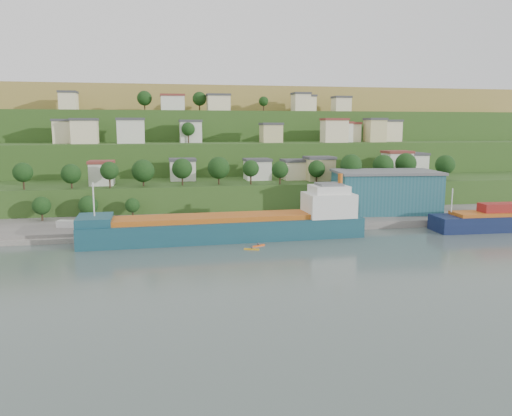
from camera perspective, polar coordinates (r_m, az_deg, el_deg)
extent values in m
plane|color=#404E49|center=(118.48, 2.83, -4.45)|extent=(500.00, 500.00, 0.00)
cube|color=slate|center=(150.29, 7.69, -1.60)|extent=(220.00, 26.00, 4.00)
cube|color=slate|center=(139.36, -22.10, -3.05)|extent=(40.00, 18.00, 2.40)
cube|color=#284719|center=(172.31, -1.62, -0.14)|extent=(260.00, 32.00, 20.00)
cube|color=#284719|center=(201.64, -3.01, 1.22)|extent=(280.00, 32.00, 44.00)
cube|color=#284719|center=(231.14, -4.05, 2.23)|extent=(300.00, 32.00, 70.00)
cube|color=olive|center=(304.32, -5.76, 3.87)|extent=(360.00, 120.00, 96.00)
cube|color=silver|center=(164.47, -17.20, 3.71)|extent=(7.23, 7.95, 6.77)
cube|color=brown|center=(164.17, -17.26, 5.04)|extent=(7.83, 8.55, 0.90)
cube|color=silver|center=(173.04, -8.38, 4.25)|extent=(8.48, 8.33, 6.63)
cube|color=#3F3F44|center=(172.77, -8.41, 5.49)|extent=(9.08, 8.93, 0.90)
cube|color=silver|center=(173.67, 0.15, 4.33)|extent=(8.38, 8.66, 6.41)
cube|color=#3F3F44|center=(173.40, 0.15, 5.53)|extent=(8.98, 9.26, 0.90)
cube|color=beige|center=(174.92, 4.53, 4.29)|extent=(8.78, 8.08, 6.12)
cube|color=#3F3F44|center=(174.66, 4.54, 5.43)|extent=(9.38, 8.68, 0.90)
cube|color=#D1C287|center=(172.35, 7.24, 4.36)|extent=(9.05, 7.99, 7.29)
cube|color=#3F3F44|center=(172.06, 7.27, 5.72)|extent=(9.65, 8.59, 0.90)
cube|color=silver|center=(188.09, 15.79, 4.72)|extent=(8.99, 7.77, 8.78)
cube|color=brown|center=(187.81, 15.85, 6.19)|extent=(9.59, 8.37, 0.90)
cube|color=silver|center=(195.06, 17.34, 4.65)|extent=(9.34, 8.71, 7.79)
cube|color=#3F3F44|center=(194.79, 17.41, 5.92)|extent=(9.94, 9.31, 0.90)
cube|color=beige|center=(202.09, -20.86, 8.08)|extent=(8.75, 7.45, 8.19)
cube|color=#3F3F44|center=(202.10, -20.93, 9.36)|extent=(9.35, 8.05, 0.90)
cube|color=beige|center=(196.05, -18.97, 8.19)|extent=(9.14, 7.25, 8.39)
cube|color=#3F3F44|center=(196.07, -19.04, 9.55)|extent=(9.74, 7.85, 0.90)
cube|color=silver|center=(195.79, -14.10, 8.44)|extent=(9.87, 7.13, 8.61)
cube|color=#3F3F44|center=(195.81, -14.15, 9.83)|extent=(10.47, 7.73, 0.90)
cube|color=silver|center=(202.16, -7.49, 8.57)|extent=(8.32, 8.93, 8.04)
cube|color=#3F3F44|center=(202.17, -7.51, 9.84)|extent=(8.92, 9.53, 0.90)
cube|color=#D1C287|center=(201.54, 1.73, 8.48)|extent=(7.84, 8.59, 6.91)
cube|color=#3F3F44|center=(201.53, 1.73, 9.59)|extent=(8.44, 9.19, 0.90)
cube|color=beige|center=(204.65, 8.93, 8.64)|extent=(9.53, 7.06, 8.70)
cube|color=brown|center=(204.67, 8.96, 9.98)|extent=(10.13, 7.66, 0.90)
cube|color=silver|center=(210.62, 9.48, 8.47)|extent=(8.88, 8.68, 7.47)
cube|color=brown|center=(210.62, 9.51, 9.61)|extent=(9.48, 9.28, 0.90)
cube|color=beige|center=(213.81, 10.56, 8.42)|extent=(8.05, 7.12, 7.24)
cube|color=brown|center=(213.80, 10.59, 9.51)|extent=(8.65, 7.72, 0.90)
cube|color=#D1C287|center=(213.28, 13.43, 8.54)|extent=(7.08, 7.59, 8.89)
cube|color=#3F3F44|center=(213.30, 13.48, 9.86)|extent=(7.68, 8.19, 0.90)
cube|color=beige|center=(222.70, 14.80, 8.43)|extent=(9.74, 8.01, 8.30)
cube|color=#3F3F44|center=(222.71, 14.85, 9.61)|extent=(10.34, 8.61, 0.90)
cube|color=beige|center=(232.45, -20.64, 11.27)|extent=(7.03, 8.11, 7.40)
cube|color=#3F3F44|center=(232.68, -20.70, 12.29)|extent=(7.63, 8.71, 0.90)
cube|color=silver|center=(222.70, -9.52, 11.68)|extent=(9.90, 8.38, 6.19)
cube|color=brown|center=(222.89, -9.54, 12.59)|extent=(10.50, 8.98, 0.90)
cube|color=beige|center=(226.77, -4.33, 11.80)|extent=(9.80, 8.02, 6.71)
cube|color=#3F3F44|center=(226.97, -4.34, 12.76)|extent=(10.40, 8.62, 0.90)
cube|color=beige|center=(237.51, 5.14, 11.83)|extent=(7.40, 8.14, 8.02)
cube|color=#3F3F44|center=(237.76, 5.16, 12.90)|extent=(8.00, 8.74, 0.90)
cube|color=beige|center=(239.06, 5.71, 11.68)|extent=(7.98, 7.89, 7.01)
cube|color=#3F3F44|center=(239.27, 5.73, 12.63)|extent=(8.58, 8.49, 0.90)
cube|color=beige|center=(241.56, 9.71, 11.50)|extent=(7.54, 7.25, 6.45)
cube|color=#3F3F44|center=(241.74, 9.73, 12.37)|extent=(8.14, 7.85, 0.90)
cylinder|color=#382619|center=(160.70, -25.02, 2.55)|extent=(0.50, 0.50, 3.49)
sphere|color=black|center=(160.40, -25.10, 3.72)|extent=(5.65, 5.65, 5.65)
cylinder|color=#382619|center=(158.23, -20.33, 2.62)|extent=(0.50, 0.50, 2.76)
sphere|color=black|center=(157.95, -20.39, 3.69)|extent=(5.84, 5.84, 5.84)
cylinder|color=#382619|center=(155.30, -16.36, 2.88)|extent=(0.50, 0.50, 3.73)
sphere|color=black|center=(154.99, -16.42, 4.12)|extent=(5.42, 5.42, 5.42)
cylinder|color=#382619|center=(157.77, -12.74, 2.96)|extent=(0.50, 0.50, 2.84)
sphere|color=black|center=(157.45, -12.78, 4.17)|extent=(6.95, 6.95, 6.95)
cylinder|color=#382619|center=(157.85, -8.41, 3.22)|extent=(0.50, 0.50, 3.54)
sphere|color=black|center=(157.53, -8.44, 4.49)|extent=(6.33, 6.33, 6.33)
cylinder|color=#382619|center=(159.17, -4.28, 3.31)|extent=(0.50, 0.50, 3.37)
sphere|color=black|center=(158.84, -4.29, 4.60)|extent=(7.00, 7.00, 7.00)
cylinder|color=#382619|center=(158.68, -0.60, 3.37)|extent=(0.50, 0.50, 3.65)
sphere|color=black|center=(158.38, -0.60, 4.55)|extent=(5.28, 5.28, 5.28)
cylinder|color=#382619|center=(159.79, 2.75, 3.31)|extent=(0.50, 0.50, 3.16)
sphere|color=black|center=(159.51, 2.76, 4.41)|extent=(5.40, 5.40, 5.40)
cylinder|color=#382619|center=(166.50, 6.93, 3.45)|extent=(0.50, 0.50, 2.90)
sphere|color=black|center=(166.23, 6.95, 4.47)|extent=(5.62, 5.62, 5.62)
cylinder|color=#382619|center=(166.42, 10.77, 3.52)|extent=(0.50, 0.50, 3.89)
sphere|color=black|center=(166.09, 10.81, 4.85)|extent=(7.03, 7.03, 7.03)
cylinder|color=#382619|center=(172.73, 14.28, 3.55)|extent=(0.50, 0.50, 3.60)
sphere|color=black|center=(172.42, 14.33, 4.78)|extent=(6.96, 6.96, 6.96)
cylinder|color=#382619|center=(176.89, 16.69, 3.63)|extent=(0.50, 0.50, 3.93)
sphere|color=black|center=(176.58, 16.75, 4.89)|extent=(7.10, 7.10, 7.10)
cylinder|color=#382619|center=(182.66, 20.74, 3.53)|extent=(0.50, 0.50, 3.58)
sphere|color=black|center=(182.38, 20.81, 4.65)|extent=(6.59, 6.59, 6.59)
cylinder|color=#382619|center=(196.83, -7.73, 7.95)|extent=(0.50, 0.50, 3.89)
sphere|color=black|center=(196.79, -7.76, 8.93)|extent=(5.19, 5.19, 5.19)
cylinder|color=#382619|center=(230.20, -6.47, 11.39)|extent=(0.50, 0.50, 3.97)
sphere|color=black|center=(230.37, -6.48, 12.30)|extent=(6.20, 6.20, 6.20)
cylinder|color=#382619|center=(237.33, 0.87, 11.35)|extent=(0.50, 0.50, 3.78)
sphere|color=black|center=(237.47, 0.87, 12.10)|extent=(4.46, 4.46, 4.46)
cylinder|color=#382619|center=(248.78, 9.63, 11.03)|extent=(0.50, 0.50, 2.92)
sphere|color=black|center=(248.90, 9.65, 11.70)|extent=(5.35, 5.35, 5.35)
cylinder|color=#382619|center=(244.36, 4.95, 11.17)|extent=(0.50, 0.50, 3.05)
sphere|color=black|center=(244.48, 4.96, 11.83)|extent=(4.75, 4.75, 4.75)
cylinder|color=#382619|center=(224.27, -12.60, 11.24)|extent=(0.50, 0.50, 3.64)
sphere|color=black|center=(224.44, -12.64, 12.15)|extent=(6.30, 6.30, 6.30)
cylinder|color=#382619|center=(218.46, 9.62, 7.94)|extent=(0.50, 0.50, 3.31)
sphere|color=black|center=(218.42, 9.64, 8.75)|extent=(5.13, 5.13, 5.13)
cube|color=#143C4B|center=(125.96, -3.58, -2.93)|extent=(70.87, 12.78, 7.06)
cube|color=#B05517|center=(124.92, -4.52, -1.11)|extent=(52.67, 10.33, 1.21)
cube|color=#143C4B|center=(125.06, -17.96, -1.33)|extent=(8.33, 11.29, 2.02)
cube|color=silver|center=(131.00, 8.29, 0.38)|extent=(12.34, 10.37, 6.05)
cube|color=silver|center=(130.45, 8.33, 2.13)|extent=(9.27, 8.29, 2.02)
cube|color=#595B5E|center=(130.30, 8.34, 2.71)|extent=(6.20, 6.20, 0.61)
cylinder|color=#B05517|center=(131.20, 9.60, 3.25)|extent=(1.24, 1.24, 3.03)
cylinder|color=silver|center=(124.27, -18.08, 0.96)|extent=(0.37, 0.37, 8.07)
cube|color=silver|center=(125.12, -16.54, -2.29)|extent=(14.39, 11.73, 0.25)
cylinder|color=silver|center=(143.07, 21.49, 0.82)|extent=(0.30, 0.30, 6.40)
cube|color=maroon|center=(151.72, 26.10, 0.06)|extent=(11.15, 5.04, 2.38)
cube|color=#205460|center=(159.44, 14.55, 1.72)|extent=(31.93, 21.45, 12.00)
cube|color=#595B5E|center=(158.77, 14.64, 4.01)|extent=(33.04, 22.56, 0.80)
cube|color=silver|center=(140.09, -20.69, -1.87)|extent=(5.95, 3.98, 2.57)
cube|color=silver|center=(137.02, -17.27, -2.31)|extent=(4.01, 2.67, 0.75)
cube|color=#EA5514|center=(118.80, 0.27, -4.33)|extent=(3.44, 2.01, 0.26)
sphere|color=#3F3F44|center=(118.70, 0.27, -4.13)|extent=(0.61, 0.61, 0.61)
cube|color=gold|center=(115.55, -0.50, -4.72)|extent=(3.52, 1.85, 0.27)
sphere|color=#3F3F44|center=(115.45, -0.50, -4.51)|extent=(0.62, 0.62, 0.62)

